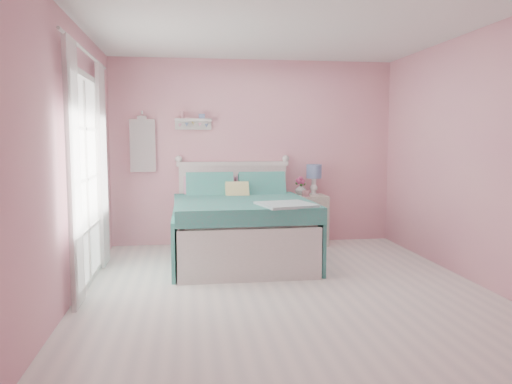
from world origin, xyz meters
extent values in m
plane|color=white|center=(0.00, 0.00, 0.00)|extent=(4.50, 4.50, 0.00)
plane|color=pink|center=(0.00, 2.25, 1.30)|extent=(4.00, 0.00, 4.00)
plane|color=pink|center=(0.00, -2.25, 1.30)|extent=(4.00, 0.00, 4.00)
plane|color=pink|center=(-2.00, 0.00, 1.30)|extent=(0.00, 4.50, 4.50)
plane|color=pink|center=(2.00, 0.00, 1.30)|extent=(0.00, 4.50, 4.50)
plane|color=white|center=(0.00, 0.00, 2.60)|extent=(4.50, 4.50, 0.00)
cube|color=silver|center=(-0.31, 1.21, 0.21)|extent=(1.52, 1.98, 0.42)
cube|color=silver|center=(-0.31, 1.21, 0.50)|extent=(1.46, 1.92, 0.16)
cube|color=silver|center=(-0.31, 2.19, 0.56)|extent=(1.51, 0.07, 1.11)
cube|color=silver|center=(-0.31, 2.19, 1.14)|extent=(1.57, 0.09, 0.06)
cube|color=silver|center=(-0.31, 0.23, 0.28)|extent=(1.51, 0.06, 0.56)
cube|color=teal|center=(-0.31, 1.06, 0.67)|extent=(1.64, 1.73, 0.18)
cube|color=pink|center=(-0.66, 1.87, 0.78)|extent=(0.69, 0.29, 0.43)
cube|color=pink|center=(0.04, 1.87, 0.78)|extent=(0.69, 0.29, 0.43)
cube|color=#CCBC59|center=(-0.31, 1.59, 0.78)|extent=(0.31, 0.22, 0.31)
cube|color=silver|center=(0.74, 1.99, 0.35)|extent=(0.49, 0.46, 0.70)
cube|color=silver|center=(0.74, 1.78, 0.57)|extent=(0.43, 0.02, 0.16)
sphere|color=white|center=(0.74, 1.75, 0.57)|extent=(0.03, 0.03, 0.03)
cylinder|color=white|center=(0.83, 2.04, 0.71)|extent=(0.14, 0.14, 0.02)
cylinder|color=white|center=(0.83, 2.04, 0.83)|extent=(0.07, 0.07, 0.23)
cylinder|color=#6C84B4|center=(0.83, 2.04, 1.04)|extent=(0.21, 0.21, 0.20)
imported|color=silver|center=(0.64, 2.05, 0.78)|extent=(0.16, 0.16, 0.16)
imported|color=#C18189|center=(0.66, 1.83, 0.75)|extent=(0.11, 0.11, 0.08)
sphere|color=#C14279|center=(0.64, 2.05, 0.94)|extent=(0.06, 0.06, 0.06)
sphere|color=#C14279|center=(0.68, 2.07, 0.90)|extent=(0.06, 0.06, 0.06)
sphere|color=#C14279|center=(0.60, 2.06, 0.91)|extent=(0.06, 0.06, 0.06)
sphere|color=#C14279|center=(0.66, 2.02, 0.88)|extent=(0.06, 0.06, 0.06)
sphere|color=#C14279|center=(0.61, 2.03, 0.89)|extent=(0.06, 0.06, 0.06)
cube|color=silver|center=(-0.86, 2.17, 1.75)|extent=(0.50, 0.14, 0.04)
cube|color=silver|center=(-0.86, 2.23, 1.68)|extent=(0.50, 0.03, 0.12)
cylinder|color=#D18C99|center=(-1.01, 2.17, 1.82)|extent=(0.06, 0.06, 0.10)
cube|color=#6C84B4|center=(-0.74, 2.17, 1.80)|extent=(0.08, 0.06, 0.07)
cube|color=white|center=(-1.55, 2.18, 1.40)|extent=(0.34, 0.03, 0.72)
cube|color=silver|center=(-1.97, 0.40, 2.13)|extent=(0.04, 1.32, 0.06)
cube|color=silver|center=(-1.97, 0.40, 0.03)|extent=(0.04, 1.32, 0.06)
cube|color=silver|center=(-1.97, -0.23, 1.05)|extent=(0.04, 0.06, 2.10)
cube|color=silver|center=(-1.97, 1.03, 1.05)|extent=(0.04, 0.06, 2.10)
cube|color=white|center=(-1.97, 0.40, 1.08)|extent=(0.02, 1.20, 2.04)
cube|color=white|center=(-1.92, -0.34, 1.18)|extent=(0.04, 0.40, 2.32)
cube|color=white|center=(-1.92, 1.14, 1.18)|extent=(0.04, 0.40, 2.32)
camera|label=1|loc=(-0.95, -4.82, 1.48)|focal=35.00mm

